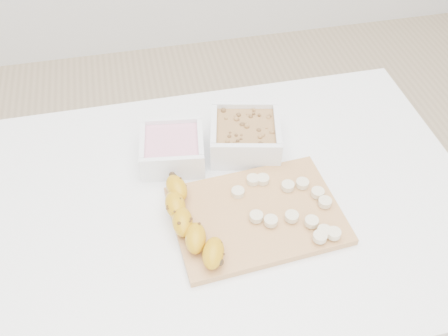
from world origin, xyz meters
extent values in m
cube|color=white|center=(0.00, 0.00, 0.73)|extent=(1.00, 0.70, 0.04)
cylinder|color=white|center=(-0.44, 0.29, 0.35)|extent=(0.05, 0.05, 0.71)
cylinder|color=white|center=(0.44, 0.29, 0.35)|extent=(0.05, 0.05, 0.71)
cube|color=white|center=(-0.09, 0.14, 0.78)|extent=(0.15, 0.15, 0.06)
cube|color=pink|center=(-0.09, 0.14, 0.78)|extent=(0.12, 0.12, 0.03)
cube|color=white|center=(0.07, 0.14, 0.78)|extent=(0.18, 0.18, 0.07)
cube|color=olive|center=(0.07, 0.14, 0.79)|extent=(0.15, 0.15, 0.04)
cube|color=tan|center=(0.05, -0.06, 0.76)|extent=(0.33, 0.25, 0.01)
cylinder|color=beige|center=(0.02, 0.00, 0.77)|extent=(0.03, 0.03, 0.01)
cylinder|color=beige|center=(0.06, 0.02, 0.77)|extent=(0.03, 0.03, 0.01)
cylinder|color=beige|center=(0.08, 0.02, 0.77)|extent=(0.03, 0.03, 0.01)
cylinder|color=beige|center=(0.12, -0.01, 0.77)|extent=(0.03, 0.03, 0.01)
cylinder|color=beige|center=(0.15, -0.01, 0.77)|extent=(0.03, 0.03, 0.01)
cylinder|color=beige|center=(0.17, -0.04, 0.77)|extent=(0.03, 0.03, 0.01)
cylinder|color=beige|center=(0.18, -0.07, 0.77)|extent=(0.03, 0.03, 0.01)
cylinder|color=beige|center=(0.04, -0.07, 0.77)|extent=(0.03, 0.03, 0.01)
cylinder|color=beige|center=(0.06, -0.09, 0.77)|extent=(0.03, 0.03, 0.01)
cylinder|color=beige|center=(0.10, -0.09, 0.77)|extent=(0.03, 0.03, 0.01)
cylinder|color=beige|center=(0.14, -0.11, 0.77)|extent=(0.03, 0.03, 0.01)
cylinder|color=beige|center=(0.15, -0.13, 0.78)|extent=(0.03, 0.03, 0.01)
cylinder|color=beige|center=(0.17, -0.14, 0.78)|extent=(0.03, 0.03, 0.01)
cylinder|color=beige|center=(0.14, -0.14, 0.78)|extent=(0.03, 0.03, 0.01)
camera|label=1|loc=(-0.14, -0.63, 1.52)|focal=40.00mm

